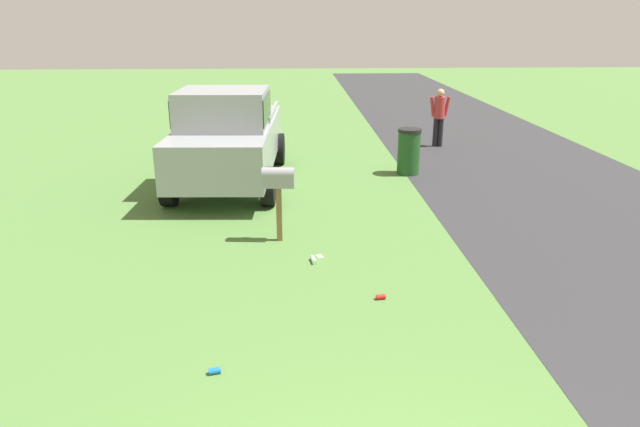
# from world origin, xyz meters

# --- Properties ---
(road_asphalt) EXTENTS (60.00, 5.62, 0.01)m
(road_asphalt) POSITION_xyz_m (6.00, -4.67, 0.00)
(road_asphalt) COLOR #2D2D30
(road_asphalt) RESTS_ON ground
(mailbox) EXTENTS (0.24, 0.52, 1.23)m
(mailbox) POSITION_xyz_m (6.71, 0.98, 0.98)
(mailbox) COLOR brown
(mailbox) RESTS_ON ground
(pickup_truck) EXTENTS (5.11, 2.33, 2.09)m
(pickup_truck) POSITION_xyz_m (10.09, 2.12, 1.10)
(pickup_truck) COLOR #93999E
(pickup_truck) RESTS_ON ground
(trash_bin) EXTENTS (0.54, 0.54, 1.06)m
(trash_bin) POSITION_xyz_m (10.78, -1.92, 0.53)
(trash_bin) COLOR #1E4C1E
(trash_bin) RESTS_ON ground
(pedestrian) EXTENTS (0.30, 0.57, 1.60)m
(pedestrian) POSITION_xyz_m (13.72, -3.33, 0.92)
(pedestrian) COLOR black
(pedestrian) RESTS_ON ground
(litter_can_near_hydrant) EXTENTS (0.09, 0.13, 0.07)m
(litter_can_near_hydrant) POSITION_xyz_m (3.02, 1.57, 0.03)
(litter_can_near_hydrant) COLOR blue
(litter_can_near_hydrant) RESTS_ON ground
(litter_wrapper_midfield_a) EXTENTS (0.14, 0.12, 0.01)m
(litter_wrapper_midfield_a) POSITION_xyz_m (6.01, 0.36, 0.00)
(litter_wrapper_midfield_a) COLOR silver
(litter_wrapper_midfield_a) RESTS_ON ground
(litter_bottle_far_scatter) EXTENTS (0.23, 0.10, 0.07)m
(litter_bottle_far_scatter) POSITION_xyz_m (5.80, 0.46, 0.04)
(litter_bottle_far_scatter) COLOR #B2D8BF
(litter_bottle_far_scatter) RESTS_ON ground
(litter_can_by_mailbox) EXTENTS (0.08, 0.13, 0.07)m
(litter_can_by_mailbox) POSITION_xyz_m (4.57, -0.37, 0.03)
(litter_can_by_mailbox) COLOR red
(litter_can_by_mailbox) RESTS_ON ground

